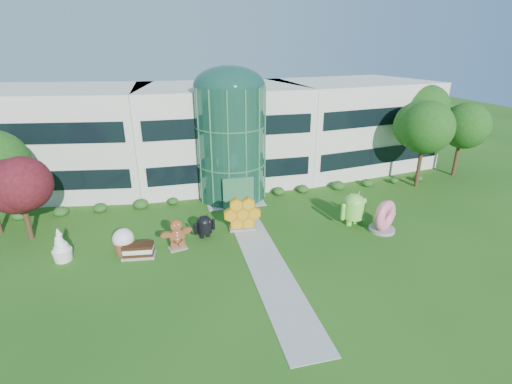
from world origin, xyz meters
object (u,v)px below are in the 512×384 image
object	(u,v)px
android_green	(354,207)
android_black	(204,225)
gingerbread	(177,234)
donut	(384,216)

from	to	relation	value
android_green	android_black	bearing A→B (deg)	160.39
android_green	gingerbread	distance (m)	13.36
android_black	donut	world-z (taller)	donut
donut	gingerbread	size ratio (longest dim) A/B	1.04
android_black	donut	bearing A→B (deg)	-28.95
android_black	gingerbread	world-z (taller)	gingerbread
android_black	gingerbread	distance (m)	2.32
android_green	donut	xyz separation A→B (m)	(1.61, -1.57, -0.22)
android_green	android_black	xyz separation A→B (m)	(-11.35, 0.66, -0.48)
donut	gingerbread	xyz separation A→B (m)	(-14.95, 1.05, -0.14)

